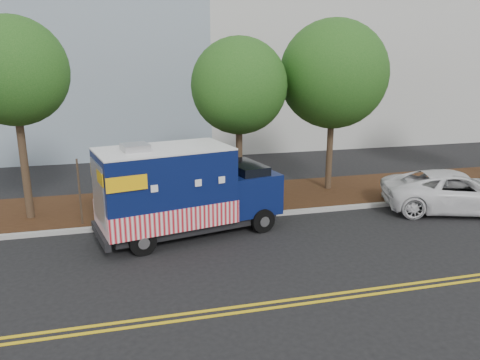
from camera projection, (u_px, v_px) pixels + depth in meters
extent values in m
plane|color=black|center=(223.00, 235.00, 15.18)|extent=(120.00, 120.00, 0.00)
cube|color=#9E9E99|center=(214.00, 219.00, 16.48)|extent=(120.00, 0.18, 0.15)
cube|color=black|center=(204.00, 201.00, 18.44)|extent=(120.00, 4.00, 0.15)
cube|color=gold|center=(263.00, 303.00, 11.02)|extent=(120.00, 0.10, 0.01)
cube|color=gold|center=(266.00, 309.00, 10.79)|extent=(120.00, 0.10, 0.01)
cylinder|color=#38281C|center=(24.00, 162.00, 15.91)|extent=(0.26, 0.26, 4.27)
sphere|color=#164B15|center=(13.00, 71.00, 15.12)|extent=(3.55, 3.55, 3.55)
cylinder|color=#38281C|center=(239.00, 156.00, 18.35)|extent=(0.26, 0.26, 3.62)
sphere|color=#164B15|center=(239.00, 86.00, 17.64)|extent=(3.66, 3.66, 3.66)
cylinder|color=#38281C|center=(330.00, 148.00, 19.56)|extent=(0.26, 0.26, 3.82)
sphere|color=#164B15|center=(333.00, 74.00, 18.78)|extent=(4.36, 4.36, 4.36)
cube|color=#473828|center=(80.00, 194.00, 15.51)|extent=(0.06, 0.06, 2.40)
cube|color=black|center=(192.00, 221.00, 15.30)|extent=(5.63, 2.94, 0.27)
cube|color=#091445|center=(165.00, 186.00, 14.58)|extent=(4.40, 3.02, 2.30)
cube|color=#B90B19|center=(166.00, 210.00, 14.79)|extent=(4.45, 3.09, 0.72)
cube|color=white|center=(163.00, 149.00, 14.27)|extent=(4.40, 3.02, 0.06)
cube|color=#B7B7BA|center=(135.00, 147.00, 13.87)|extent=(0.91, 0.91, 0.21)
cube|color=#091445|center=(246.00, 190.00, 15.97)|extent=(2.13, 2.38, 1.34)
cube|color=black|center=(245.00, 172.00, 15.78)|extent=(1.34, 2.03, 0.62)
cube|color=black|center=(268.00, 199.00, 16.47)|extent=(0.49, 1.88, 0.29)
cube|color=black|center=(101.00, 236.00, 14.02)|extent=(0.64, 2.14, 0.27)
cube|color=#B7B7BA|center=(98.00, 193.00, 13.68)|extent=(0.41, 1.69, 1.82)
cube|color=#B7B7BA|center=(162.00, 175.00, 15.67)|extent=(1.69, 0.41, 1.05)
cube|color=yellow|center=(127.00, 184.00, 12.83)|extent=(1.12, 0.27, 0.43)
cube|color=yellow|center=(109.00, 167.00, 14.79)|extent=(1.12, 0.27, 0.43)
cylinder|color=black|center=(262.00, 220.00, 15.38)|extent=(0.84, 0.44, 0.80)
cylinder|color=black|center=(236.00, 204.00, 17.06)|extent=(0.84, 0.44, 0.80)
cylinder|color=black|center=(143.00, 242.00, 13.62)|extent=(0.84, 0.44, 0.80)
cylinder|color=black|center=(126.00, 221.00, 15.30)|extent=(0.84, 0.44, 0.80)
imported|color=white|center=(457.00, 192.00, 17.39)|extent=(5.84, 4.02, 1.48)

